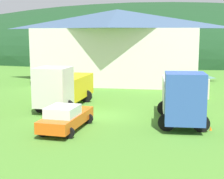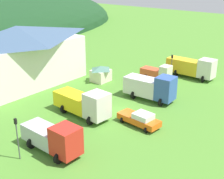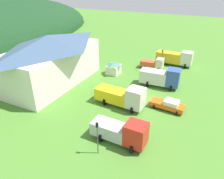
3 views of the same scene
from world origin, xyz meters
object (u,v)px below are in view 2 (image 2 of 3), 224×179
Objects in this scene: play_shed_cream at (101,73)px; flatbed_truck_yellow at (84,103)px; depot_building at (19,55)px; light_truck_cream at (158,72)px; traffic_cone_near_pickup at (168,99)px; box_truck_blue at (152,87)px; crane_truck_red at (54,138)px; traffic_light_west at (17,135)px; heavy_rig_striped at (192,67)px; service_pickup_orange at (140,119)px; traffic_light_east at (172,64)px.

play_shed_cream is 13.03m from flatbed_truck_yellow.
depot_building reaches higher than light_truck_cream.
box_truck_blue is at bearing 138.53° from traffic_cone_near_pickup.
crane_truck_red is 1.38× the size of light_truck_cream.
light_truck_cream is at bearing 112.64° from box_truck_blue.
traffic_light_west is at bearing 170.68° from traffic_cone_near_pickup.
traffic_light_west is (-2.88, 1.78, 0.96)m from crane_truck_red.
traffic_light_west reaches higher than heavy_rig_striped.
service_pickup_orange is 18.38m from traffic_light_east.
traffic_light_west reaches higher than box_truck_blue.
traffic_light_east reaches higher than heavy_rig_striped.
crane_truck_red is at bearing -93.35° from box_truck_blue.
depot_building is at bearing 53.37° from traffic_light_west.
play_shed_cream is 23.37m from traffic_light_west.
traffic_cone_near_pickup is at bearing -81.09° from heavy_rig_striped.
box_truck_blue reaches higher than traffic_cone_near_pickup.
heavy_rig_striped reaches higher than light_truck_cream.
play_shed_cream is at bearing 91.44° from traffic_cone_near_pickup.
service_pickup_orange is (-7.33, -3.04, -1.06)m from box_truck_blue.
flatbed_truck_yellow is 12.63m from traffic_cone_near_pickup.
traffic_light_east is (17.45, 5.54, 1.59)m from service_pickup_orange.
traffic_cone_near_pickup is at bearing 104.19° from service_pickup_orange.
crane_truck_red is at bearing -151.42° from play_shed_cream.
flatbed_truck_yellow is at bearing -156.37° from service_pickup_orange.
traffic_light_east is (8.61, -8.01, 1.10)m from play_shed_cream.
service_pickup_orange is 13.97m from traffic_light_west.
crane_truck_red is at bearing -175.29° from traffic_light_east.
traffic_light_west is at bearing -179.09° from traffic_light_east.
traffic_light_east reaches higher than traffic_cone_near_pickup.
traffic_light_east reaches higher than flatbed_truck_yellow.
traffic_light_east reaches higher than service_pickup_orange.
heavy_rig_striped is (12.46, -0.13, -0.07)m from box_truck_blue.
flatbed_truck_yellow reaches higher than crane_truck_red.
play_shed_cream is at bearing 120.30° from crane_truck_red.
heavy_rig_striped is at bearing -44.15° from play_shed_cream.
traffic_light_west is 1.09× the size of traffic_light_east.
depot_building reaches higher than play_shed_cream.
depot_building reaches higher than traffic_light_west.
heavy_rig_striped is 3.57m from traffic_light_east.
flatbed_truck_yellow is at bearing -97.83° from depot_building.
light_truck_cream is at bearing -46.46° from play_shed_cream.
flatbed_truck_yellow is 1.12× the size of box_truck_blue.
traffic_cone_near_pickup is (22.04, -3.62, -2.62)m from traffic_light_west.
traffic_light_west is (-12.82, -17.25, -2.10)m from depot_building.
traffic_light_east reaches higher than light_truck_cream.
crane_truck_red is 12.42× the size of traffic_cone_near_pickup.
flatbed_truck_yellow is at bearing -148.14° from play_shed_cream.
traffic_light_west reaches higher than traffic_cone_near_pickup.
heavy_rig_striped is 2.07× the size of traffic_light_east.
crane_truck_red is 17.35m from box_truck_blue.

